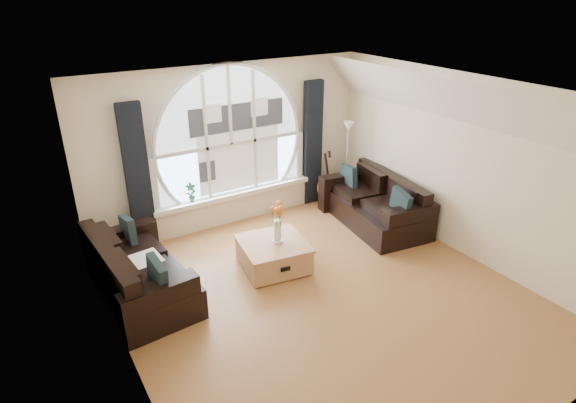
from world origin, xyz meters
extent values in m
cube|color=brown|center=(0.00, 0.00, 0.00)|extent=(5.00, 5.50, 0.01)
cube|color=silver|center=(0.00, 0.00, 2.70)|extent=(5.00, 5.50, 0.01)
cube|color=beige|center=(0.00, 2.75, 1.35)|extent=(5.00, 0.01, 2.70)
cube|color=beige|center=(0.00, -2.75, 1.35)|extent=(5.00, 0.01, 2.70)
cube|color=beige|center=(-2.50, 0.00, 1.35)|extent=(0.01, 5.50, 2.70)
cube|color=beige|center=(2.50, 0.00, 1.35)|extent=(0.01, 5.50, 2.70)
cube|color=silver|center=(2.20, 0.00, 2.35)|extent=(0.92, 5.50, 0.72)
cube|color=silver|center=(0.00, 2.72, 1.62)|extent=(2.60, 0.06, 2.15)
cube|color=white|center=(0.00, 2.65, 0.51)|extent=(2.90, 0.22, 0.08)
cube|color=white|center=(0.00, 2.69, 1.62)|extent=(2.76, 0.08, 2.15)
cube|color=silver|center=(0.15, 2.71, 1.50)|extent=(1.70, 0.02, 1.50)
cube|color=black|center=(-1.60, 2.63, 1.15)|extent=(0.35, 0.12, 2.30)
cube|color=black|center=(1.60, 2.63, 1.15)|extent=(0.35, 0.12, 2.30)
cube|color=black|center=(-2.04, 1.29, 0.40)|extent=(1.10, 1.97, 0.84)
cube|color=black|center=(1.96, 1.27, 0.40)|extent=(1.21, 2.02, 0.85)
cube|color=#A77750|center=(-0.20, 0.99, 0.23)|extent=(1.05, 1.05, 0.45)
cube|color=silver|center=(-2.03, 1.18, 0.50)|extent=(0.61, 0.61, 0.10)
cube|color=white|center=(-0.13, 0.97, 0.80)|extent=(0.24, 0.24, 0.70)
cube|color=#B2B2B2|center=(2.06, 2.19, 0.80)|extent=(0.24, 0.24, 1.60)
cube|color=#945628|center=(1.77, 2.45, 0.53)|extent=(0.40, 0.30, 1.06)
imported|color=#1E6023|center=(-0.78, 2.65, 0.72)|extent=(0.19, 0.14, 0.33)
camera|label=1|loc=(-3.16, -4.21, 3.81)|focal=29.58mm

